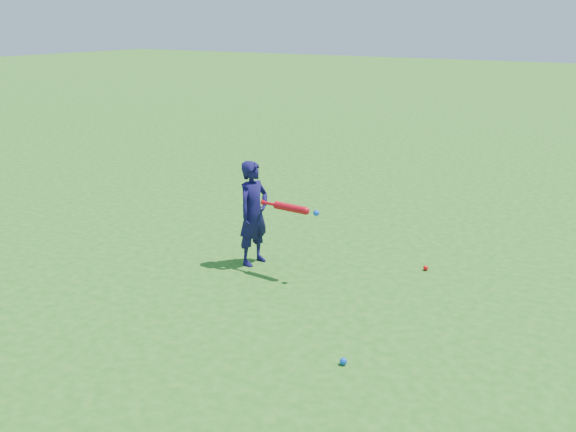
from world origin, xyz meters
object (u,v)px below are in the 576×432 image
object	(u,v)px
ground_ball_red	(426,268)
bat_swing	(293,208)
child	(254,213)
ground_ball_blue	(343,361)

from	to	relation	value
ground_ball_red	bat_swing	world-z (taller)	bat_swing
bat_swing	ground_ball_red	bearing A→B (deg)	40.71
child	ground_ball_red	world-z (taller)	child
child	ground_ball_red	xyz separation A→B (m)	(1.85, 0.85, -0.60)
ground_ball_red	ground_ball_blue	bearing A→B (deg)	-86.45
ground_ball_blue	bat_swing	size ratio (longest dim) A/B	0.08
child	ground_ball_red	size ratio (longest dim) A/B	20.90
ground_ball_blue	bat_swing	bearing A→B (deg)	133.45
ground_ball_red	ground_ball_blue	world-z (taller)	ground_ball_blue
ground_ball_red	bat_swing	distance (m)	1.75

